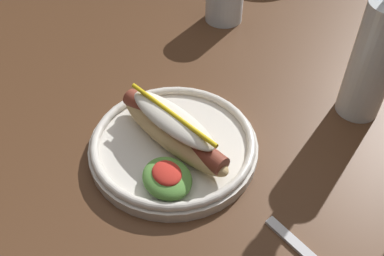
{
  "coord_description": "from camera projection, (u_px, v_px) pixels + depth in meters",
  "views": [
    {
      "loc": [
        0.42,
        -0.28,
        1.19
      ],
      "look_at": [
        0.07,
        -0.06,
        0.77
      ],
      "focal_mm": 40.06,
      "sensor_mm": 36.0,
      "label": 1
    }
  ],
  "objects": [
    {
      "name": "dining_table",
      "position": [
        201.0,
        141.0,
        0.74
      ],
      "size": [
        1.27,
        1.0,
        0.74
      ],
      "color": "#51331E",
      "rests_on": "ground_plane"
    },
    {
      "name": "hot_dog_plate",
      "position": [
        173.0,
        142.0,
        0.58
      ],
      "size": [
        0.23,
        0.23,
        0.08
      ],
      "color": "silver",
      "rests_on": "dining_table"
    },
    {
      "name": "glass_bottle",
      "position": [
        376.0,
        55.0,
        0.59
      ],
      "size": [
        0.06,
        0.06,
        0.26
      ],
      "color": "silver",
      "rests_on": "dining_table"
    }
  ]
}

